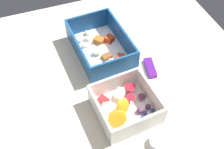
{
  "coord_description": "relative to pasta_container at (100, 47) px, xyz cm",
  "views": [
    {
      "loc": [
        44.79,
        -18.3,
        63.23
      ],
      "look_at": [
        -1.75,
        -1.14,
        4.0
      ],
      "focal_mm": 45.31,
      "sensor_mm": 36.0,
      "label": 1
    }
  ],
  "objects": [
    {
      "name": "table_surface",
      "position": [
        12.73,
        0.79,
        -3.2
      ],
      "size": [
        80.0,
        80.0,
        2.0
      ],
      "primitive_type": "cube",
      "color": "beige",
      "rests_on": "ground"
    },
    {
      "name": "pasta_container",
      "position": [
        0.0,
        0.0,
        0.0
      ],
      "size": [
        22.4,
        15.93,
        6.99
      ],
      "rotation": [
        0.0,
        0.0,
        0.07
      ],
      "color": "white",
      "rests_on": "table_surface"
    },
    {
      "name": "fruit_bowl",
      "position": [
        21.83,
        -0.84,
        -0.07
      ],
      "size": [
        15.59,
        15.69,
        6.21
      ],
      "rotation": [
        0.0,
        0.0,
        0.08
      ],
      "color": "white",
      "rests_on": "table_surface"
    },
    {
      "name": "candy_bar",
      "position": [
        11.29,
        11.15,
        -1.6
      ],
      "size": [
        7.33,
        3.72,
        1.2
      ],
      "primitive_type": "cube",
      "rotation": [
        0.0,
        0.0,
        -0.2
      ],
      "color": "#51197A",
      "rests_on": "table_surface"
    },
    {
      "name": "paper_cup_liner",
      "position": [
        33.15,
        3.01,
        -1.22
      ],
      "size": [
        4.33,
        4.33,
        1.96
      ],
      "primitive_type": "cylinder",
      "color": "white",
      "rests_on": "table_surface"
    }
  ]
}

